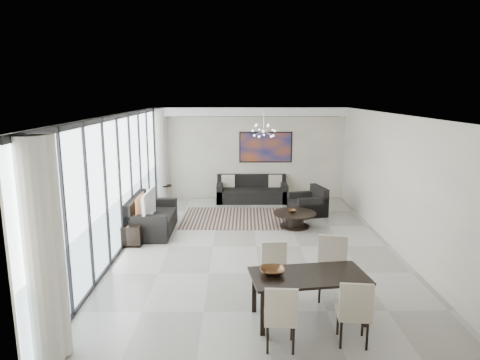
{
  "coord_description": "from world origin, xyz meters",
  "views": [
    {
      "loc": [
        -0.46,
        -8.99,
        3.35
      ],
      "look_at": [
        -0.35,
        1.25,
        1.25
      ],
      "focal_mm": 32.0,
      "sensor_mm": 36.0,
      "label": 1
    }
  ],
  "objects_px": {
    "television": "(144,204)",
    "dining_table": "(309,280)",
    "coffee_table": "(295,219)",
    "tv_console": "(138,228)",
    "sofa_main": "(252,193)"
  },
  "relations": [
    {
      "from": "tv_console",
      "to": "television",
      "type": "distance_m",
      "value": 0.58
    },
    {
      "from": "tv_console",
      "to": "dining_table",
      "type": "xyz_separation_m",
      "value": [
        3.38,
        -3.75,
        0.39
      ]
    },
    {
      "from": "sofa_main",
      "to": "dining_table",
      "type": "distance_m",
      "value": 7.2
    },
    {
      "from": "television",
      "to": "dining_table",
      "type": "distance_m",
      "value": 5.0
    },
    {
      "from": "sofa_main",
      "to": "dining_table",
      "type": "relative_size",
      "value": 1.21
    },
    {
      "from": "coffee_table",
      "to": "tv_console",
      "type": "relative_size",
      "value": 0.72
    },
    {
      "from": "tv_console",
      "to": "television",
      "type": "bearing_deg",
      "value": 21.96
    },
    {
      "from": "dining_table",
      "to": "coffee_table",
      "type": "bearing_deg",
      "value": 84.77
    },
    {
      "from": "television",
      "to": "dining_table",
      "type": "bearing_deg",
      "value": -137.86
    },
    {
      "from": "coffee_table",
      "to": "sofa_main",
      "type": "xyz_separation_m",
      "value": [
        -0.98,
        2.67,
        0.06
      ]
    },
    {
      "from": "sofa_main",
      "to": "tv_console",
      "type": "bearing_deg",
      "value": -129.47
    },
    {
      "from": "coffee_table",
      "to": "dining_table",
      "type": "bearing_deg",
      "value": -95.23
    },
    {
      "from": "television",
      "to": "dining_table",
      "type": "height_order",
      "value": "television"
    },
    {
      "from": "tv_console",
      "to": "television",
      "type": "relative_size",
      "value": 1.35
    },
    {
      "from": "coffee_table",
      "to": "television",
      "type": "relative_size",
      "value": 0.98
    }
  ]
}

